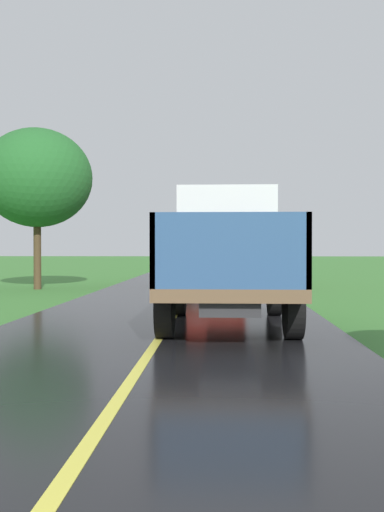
% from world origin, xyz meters
% --- Properties ---
extents(banana_truck_near, '(2.38, 5.82, 2.80)m').
position_xyz_m(banana_truck_near, '(1.15, 11.96, 1.47)').
color(banana_truck_near, '#2D2D30').
rests_on(banana_truck_near, road_surface).
extents(banana_truck_far, '(2.38, 5.81, 2.80)m').
position_xyz_m(banana_truck_far, '(0.72, 23.90, 1.46)').
color(banana_truck_far, '#2D2D30').
rests_on(banana_truck_far, road_surface).
extents(roadside_tree_mid_right, '(4.09, 4.09, 6.01)m').
position_xyz_m(roadside_tree_mid_right, '(-5.83, 21.56, 4.15)').
color(roadside_tree_mid_right, '#4C3823').
rests_on(roadside_tree_mid_right, ground).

